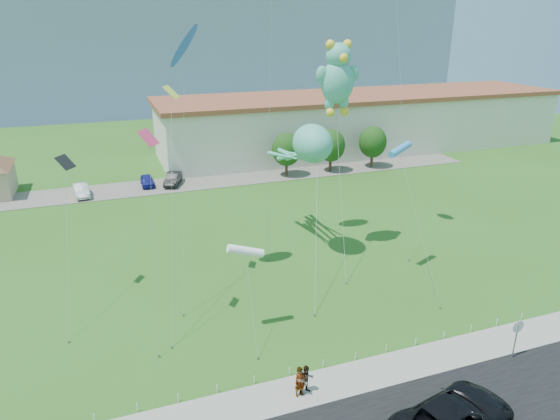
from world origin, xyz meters
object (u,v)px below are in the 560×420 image
at_px(pedestrian_right, 307,379).
at_px(parked_car_blue, 147,181).
at_px(parked_car_black, 173,179).
at_px(octopus_kite, 307,149).
at_px(parked_car_silver, 81,190).
at_px(pedestrian_left, 300,382).
at_px(stop_sign, 517,330).
at_px(teddy_bear_kite, 338,76).
at_px(suv, 453,417).
at_px(warehouse, 363,121).

xyz_separation_m(pedestrian_right, parked_car_blue, (-4.06, 38.57, -0.22)).
height_order(parked_car_black, octopus_kite, octopus_kite).
bearing_deg(parked_car_silver, pedestrian_left, -81.26).
height_order(stop_sign, parked_car_silver, stop_sign).
distance_m(pedestrian_left, teddy_bear_kite, 22.47).
distance_m(suv, pedestrian_right, 7.12).
bearing_deg(octopus_kite, parked_car_silver, 130.48).
relative_size(stop_sign, suv, 0.39).
bearing_deg(parked_car_black, teddy_bear_kite, -47.01).
distance_m(warehouse, parked_car_black, 31.33).
height_order(stop_sign, suv, stop_sign).
bearing_deg(parked_car_black, suv, -62.22).
relative_size(parked_car_silver, teddy_bear_kite, 0.24).
bearing_deg(warehouse, pedestrian_right, -121.44).
height_order(pedestrian_right, parked_car_blue, pedestrian_right).
xyz_separation_m(parked_car_silver, parked_car_black, (10.10, 0.86, 0.03)).
height_order(suv, pedestrian_right, suv).
distance_m(stop_sign, pedestrian_right, 12.30).
distance_m(parked_car_silver, parked_car_black, 10.13).
height_order(stop_sign, teddy_bear_kite, teddy_bear_kite).
bearing_deg(teddy_bear_kite, stop_sign, -78.46).
relative_size(parked_car_blue, octopus_kite, 0.24).
distance_m(stop_sign, parked_car_black, 41.52).
bearing_deg(pedestrian_left, pedestrian_right, 7.22).
bearing_deg(parked_car_silver, parked_car_black, -2.66).
relative_size(warehouse, pedestrian_left, 36.06).
relative_size(suv, parked_car_black, 1.50).
xyz_separation_m(stop_sign, octopus_kite, (-5.58, 17.51, 6.80)).
bearing_deg(parked_car_blue, warehouse, 14.59).
xyz_separation_m(warehouse, pedestrian_left, (-29.09, -47.03, -3.18)).
height_order(pedestrian_right, parked_car_black, pedestrian_right).
relative_size(warehouse, parked_car_black, 14.37).
height_order(pedestrian_left, pedestrian_right, pedestrian_left).
bearing_deg(teddy_bear_kite, parked_car_silver, 132.84).
xyz_separation_m(suv, pedestrian_left, (-5.72, 4.64, -0.00)).
bearing_deg(pedestrian_right, parked_car_blue, 92.59).
bearing_deg(stop_sign, parked_car_blue, 112.20).
bearing_deg(suv, stop_sign, -75.83).
relative_size(pedestrian_right, parked_car_silver, 0.39).
bearing_deg(teddy_bear_kite, pedestrian_right, -119.30).
height_order(stop_sign, parked_car_black, stop_sign).
xyz_separation_m(stop_sign, parked_car_black, (-13.35, 39.30, -1.11)).
distance_m(pedestrian_left, pedestrian_right, 0.42).
relative_size(suv, parked_car_blue, 1.77).
bearing_deg(parked_car_black, parked_car_silver, -156.00).
relative_size(warehouse, stop_sign, 24.40).
bearing_deg(parked_car_blue, pedestrian_left, -84.34).
bearing_deg(stop_sign, pedestrian_right, 174.07).
distance_m(pedestrian_left, parked_car_blue, 38.84).
height_order(octopus_kite, teddy_bear_kite, teddy_bear_kite).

